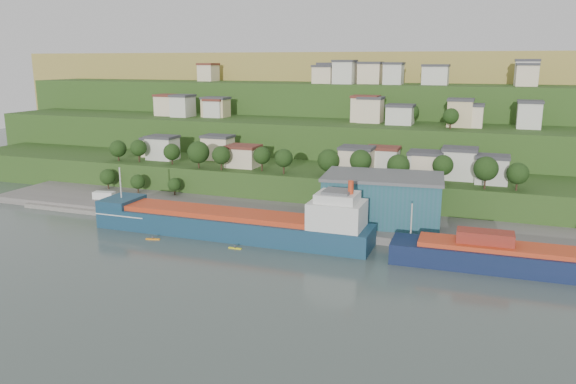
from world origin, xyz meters
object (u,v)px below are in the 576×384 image
at_px(caravan, 104,197).
at_px(kayak_orange, 153,239).
at_px(cargo_ship_near, 238,225).
at_px(warehouse, 382,198).
at_px(cargo_ship_far, 545,263).

relative_size(caravan, kayak_orange, 1.79).
distance_m(caravan, kayak_orange, 42.10).
bearing_deg(cargo_ship_near, warehouse, 30.66).
bearing_deg(cargo_ship_far, caravan, 171.10).
bearing_deg(warehouse, kayak_orange, -156.45).
height_order(cargo_ship_far, caravan, cargo_ship_far).
height_order(cargo_ship_near, cargo_ship_far, cargo_ship_near).
distance_m(cargo_ship_near, warehouse, 39.04).
distance_m(cargo_ship_far, warehouse, 44.36).
xyz_separation_m(warehouse, kayak_orange, (-52.54, -29.31, -8.17)).
height_order(warehouse, caravan, warehouse).
relative_size(cargo_ship_far, caravan, 9.15).
relative_size(cargo_ship_near, cargo_ship_far, 1.24).
distance_m(cargo_ship_far, caravan, 126.30).
xyz_separation_m(cargo_ship_far, caravan, (-125.25, 16.26, 0.17)).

